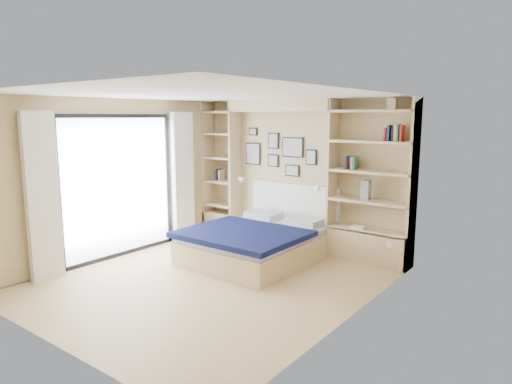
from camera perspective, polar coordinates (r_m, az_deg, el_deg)
The scene contains 8 objects.
ground at distance 6.37m, azimuth -5.45°, elevation -11.02°, with size 4.50×4.50×0.00m, color tan.
room_shell at distance 7.48m, azimuth 0.10°, elevation 0.63°, with size 4.50×4.50×4.50m.
bed at distance 7.19m, azimuth 0.14°, elevation -6.26°, with size 1.76×2.18×1.07m.
photo_gallery at distance 8.02m, azimuth 2.75°, elevation 5.01°, with size 1.48×0.02×0.82m.
reading_lamps at distance 7.81m, azimuth 2.72°, elevation 1.17°, with size 1.92×0.12×0.15m.
shelf_decor at distance 7.13m, azimuth 12.33°, elevation 4.99°, with size 3.55×0.23×2.03m.
deck at distance 9.10m, azimuth -22.52°, elevation -5.44°, with size 3.20×4.00×0.05m, color #6E6151.
deck_chair at distance 9.24m, azimuth -21.33°, elevation -3.10°, with size 0.47×0.71×0.68m.
Camera 1 is at (4.05, -4.39, 2.22)m, focal length 32.00 mm.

